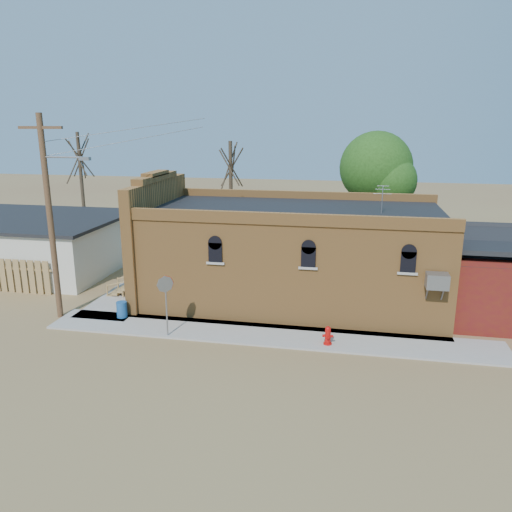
% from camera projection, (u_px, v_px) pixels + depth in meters
% --- Properties ---
extents(ground, '(120.00, 120.00, 0.00)m').
position_uv_depth(ground, '(228.00, 342.00, 20.20)').
color(ground, brown).
rests_on(ground, ground).
extents(sidewalk_south, '(19.00, 2.20, 0.08)m').
position_uv_depth(sidewalk_south, '(268.00, 335.00, 20.77)').
color(sidewalk_south, '#9E9991').
rests_on(sidewalk_south, ground).
extents(sidewalk_west, '(2.60, 10.00, 0.08)m').
position_uv_depth(sidewalk_west, '(142.00, 286.00, 27.04)').
color(sidewalk_west, '#9E9991').
rests_on(sidewalk_west, ground).
extents(brick_bar, '(16.40, 7.97, 6.30)m').
position_uv_depth(brick_bar, '(287.00, 254.00, 24.51)').
color(brick_bar, '#BA7839').
rests_on(brick_bar, ground).
extents(red_shed, '(5.40, 6.40, 4.30)m').
position_uv_depth(red_shed, '(501.00, 266.00, 22.72)').
color(red_shed, '#622110').
rests_on(red_shed, ground).
extents(wood_fence, '(5.20, 0.10, 1.80)m').
position_uv_depth(wood_fence, '(7.00, 276.00, 25.93)').
color(wood_fence, '#A07D48').
rests_on(wood_fence, ground).
extents(utility_pole, '(3.12, 0.26, 9.00)m').
position_uv_depth(utility_pole, '(51.00, 214.00, 21.61)').
color(utility_pole, '#46271C').
rests_on(utility_pole, ground).
extents(tree_bare_near, '(2.80, 2.80, 7.65)m').
position_uv_depth(tree_bare_near, '(231.00, 166.00, 31.55)').
color(tree_bare_near, '#4C3F2B').
rests_on(tree_bare_near, ground).
extents(tree_bare_far, '(2.80, 2.80, 8.16)m').
position_uv_depth(tree_bare_far, '(79.00, 156.00, 34.42)').
color(tree_bare_far, '#4C3F2B').
rests_on(tree_bare_far, ground).
extents(tree_leafy, '(4.40, 4.40, 8.15)m').
position_uv_depth(tree_leafy, '(376.00, 168.00, 30.37)').
color(tree_leafy, '#4C3F2B').
rests_on(tree_leafy, ground).
extents(fire_hydrant, '(0.45, 0.44, 0.76)m').
position_uv_depth(fire_hydrant, '(328.00, 335.00, 19.71)').
color(fire_hydrant, '#BE0D0A').
rests_on(fire_hydrant, sidewalk_south).
extents(stop_sign, '(0.55, 0.52, 2.57)m').
position_uv_depth(stop_sign, '(166.00, 290.00, 20.14)').
color(stop_sign, gray).
rests_on(stop_sign, sidewalk_south).
extents(trash_barrel, '(0.57, 0.57, 0.72)m').
position_uv_depth(trash_barrel, '(122.00, 310.00, 22.49)').
color(trash_barrel, '#1C4F8C').
rests_on(trash_barrel, sidewalk_west).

